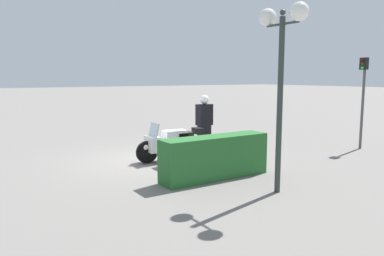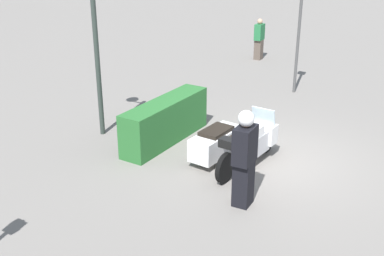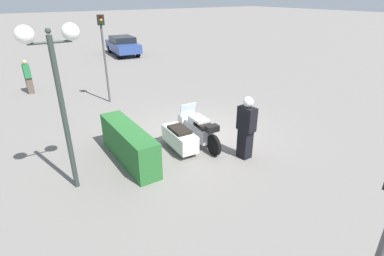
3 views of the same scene
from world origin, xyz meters
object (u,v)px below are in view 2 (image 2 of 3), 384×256
Objects in this scene: police_motorcycle at (234,142)px; pedestrian_bystander at (259,39)px; hedge_bush_curbside at (166,121)px; traffic_light_near at (300,16)px; officer_rider at (244,156)px; twin_lamp_post at (93,10)px.

pedestrian_bystander reaches higher than police_motorcycle.
hedge_bush_curbside is at bearing 97.95° from pedestrian_bystander.
traffic_light_near is (5.31, -1.26, 1.87)m from hedge_bush_curbside.
hedge_bush_curbside is at bearing -33.38° from officer_rider.
twin_lamp_post is at bearing 87.32° from pedestrian_bystander.
officer_rider is 0.48× the size of twin_lamp_post.
twin_lamp_post is (-0.47, 1.63, 2.57)m from hedge_bush_curbside.
police_motorcycle is at bearing -60.59° from officer_rider.
police_motorcycle is 1.30× the size of officer_rider.
officer_rider reaches higher than police_motorcycle.
twin_lamp_post reaches higher than police_motorcycle.
police_motorcycle is at bearing 109.29° from pedestrian_bystander.
pedestrian_bystander is (9.13, -0.13, -2.28)m from twin_lamp_post.
twin_lamp_post reaches higher than pedestrian_bystander.
officer_rider is at bearing -104.96° from twin_lamp_post.
officer_rider reaches higher than hedge_bush_curbside.
police_motorcycle is at bearing 11.03° from traffic_light_near.
twin_lamp_post is at bearing 106.03° from hedge_bush_curbside.
police_motorcycle reaches higher than hedge_bush_curbside.
twin_lamp_post reaches higher than officer_rider.
hedge_bush_curbside is 5.77m from traffic_light_near.
police_motorcycle is 0.86× the size of hedge_bush_curbside.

